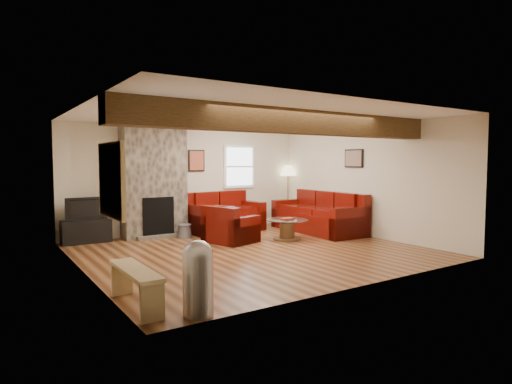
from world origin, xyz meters
TOP-DOWN VIEW (x-y plane):
  - room at (0.00, 0.00)m, footprint 8.00×8.00m
  - oak_beam at (0.00, -1.25)m, footprint 6.00×0.36m
  - chimney_breast at (-1.00, 2.49)m, footprint 1.40×0.67m
  - back_window at (1.35, 2.71)m, footprint 0.90×0.08m
  - hatch_window at (-2.96, -1.50)m, footprint 0.08×1.00m
  - ceiling_dome at (0.90, 0.90)m, footprint 0.40×0.40m
  - artwork_back at (0.15, 2.71)m, footprint 0.42×0.06m
  - artwork_right at (2.96, 0.30)m, footprint 0.06×0.55m
  - sofa_three at (2.48, 0.98)m, footprint 1.14×2.51m
  - loveseat at (0.65, 2.23)m, footprint 1.88×1.22m
  - armchair_red at (0.09, 0.97)m, footprint 1.07×1.15m
  - coffee_table at (1.23, 0.53)m, footprint 0.90×0.90m
  - tv_cabinet at (-2.45, 2.53)m, footprint 0.96×0.38m
  - television at (-2.45, 2.53)m, footprint 0.81×0.11m
  - floor_lamp at (2.80, 2.55)m, footprint 0.41×0.41m
  - pine_bench at (-2.83, -1.91)m, footprint 0.28×1.19m
  - pedal_bin at (-2.35, -2.55)m, footprint 0.36×0.36m
  - coal_bucket at (-0.51, 1.98)m, footprint 0.33×0.33m

SIDE VIEW (x-z plane):
  - coal_bucket at x=-0.51m, z-range 0.00..0.31m
  - coffee_table at x=1.23m, z-range -0.01..0.46m
  - pine_bench at x=-2.83m, z-range 0.00..0.45m
  - tv_cabinet at x=-2.45m, z-range 0.00..0.48m
  - armchair_red at x=0.09m, z-range 0.00..0.77m
  - pedal_bin at x=-2.35m, z-range 0.00..0.83m
  - loveseat at x=0.65m, z-range 0.00..0.94m
  - sofa_three at x=2.48m, z-range 0.00..0.95m
  - television at x=-2.45m, z-range 0.48..0.95m
  - chimney_breast at x=-1.00m, z-range -0.03..2.47m
  - room at x=0.00m, z-range -2.75..5.25m
  - floor_lamp at x=2.80m, z-range 0.56..2.14m
  - hatch_window at x=-2.96m, z-range 1.00..1.90m
  - back_window at x=1.35m, z-range 1.00..2.10m
  - artwork_back at x=0.15m, z-range 1.44..1.96m
  - artwork_right at x=2.96m, z-range 1.54..1.96m
  - oak_beam at x=0.00m, z-range 2.12..2.50m
  - ceiling_dome at x=0.90m, z-range 2.35..2.53m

